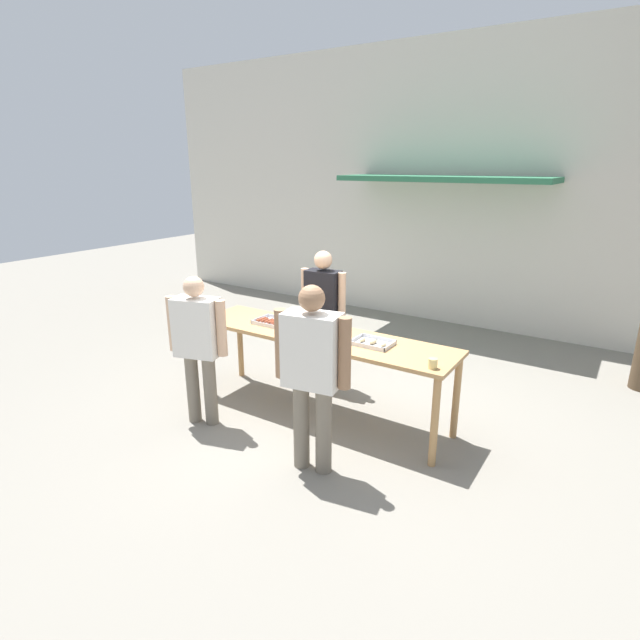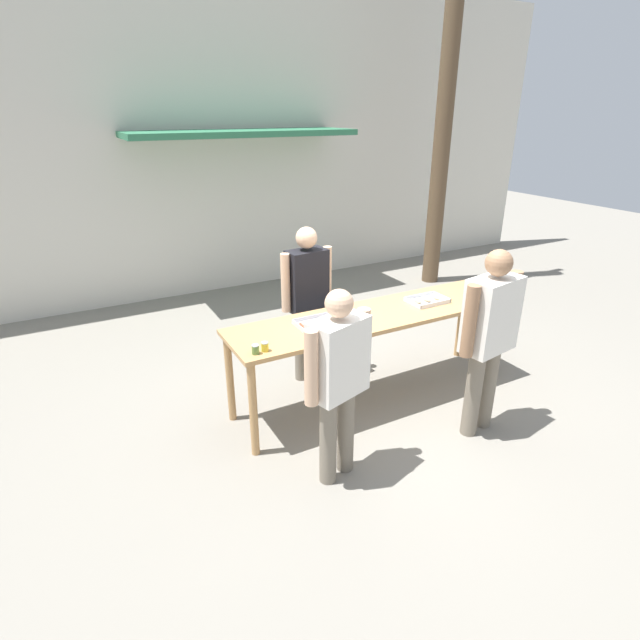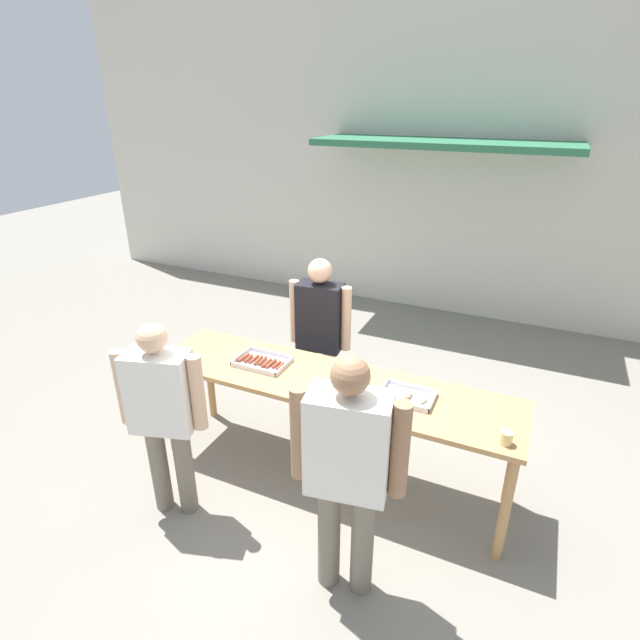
% 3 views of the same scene
% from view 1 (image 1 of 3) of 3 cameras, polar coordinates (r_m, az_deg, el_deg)
% --- Properties ---
extents(ground_plane, '(24.00, 24.00, 0.00)m').
position_cam_1_polar(ground_plane, '(5.60, 0.00, -10.49)').
color(ground_plane, gray).
extents(building_facade_back, '(12.00, 1.11, 4.50)m').
position_cam_1_polar(building_facade_back, '(8.57, 15.14, 14.44)').
color(building_facade_back, beige).
rests_on(building_facade_back, ground).
extents(serving_table, '(2.93, 0.72, 0.92)m').
position_cam_1_polar(serving_table, '(5.26, 0.00, -2.58)').
color(serving_table, tan).
rests_on(serving_table, ground).
extents(food_tray_sausages, '(0.42, 0.31, 0.04)m').
position_cam_1_polar(food_tray_sausages, '(5.57, -5.28, -0.27)').
color(food_tray_sausages, silver).
rests_on(food_tray_sausages, serving_table).
extents(food_tray_buns, '(0.39, 0.28, 0.05)m').
position_cam_1_polar(food_tray_buns, '(4.94, 6.04, -2.62)').
color(food_tray_buns, silver).
rests_on(food_tray_buns, serving_table).
extents(condiment_jar_mustard, '(0.06, 0.06, 0.08)m').
position_cam_1_polar(condiment_jar_mustard, '(5.85, -12.41, 0.49)').
color(condiment_jar_mustard, '#567A38').
rests_on(condiment_jar_mustard, serving_table).
extents(condiment_jar_ketchup, '(0.06, 0.06, 0.08)m').
position_cam_1_polar(condiment_jar_ketchup, '(5.80, -11.74, 0.38)').
color(condiment_jar_ketchup, gold).
rests_on(condiment_jar_ketchup, serving_table).
extents(beer_cup, '(0.08, 0.08, 0.09)m').
position_cam_1_polar(beer_cup, '(4.46, 12.77, -4.85)').
color(beer_cup, '#DBC67A').
rests_on(beer_cup, serving_table).
extents(person_server_behind_table, '(0.59, 0.25, 1.66)m').
position_cam_1_polar(person_server_behind_table, '(5.96, 0.36, 1.56)').
color(person_server_behind_table, '#756B5B').
rests_on(person_server_behind_table, ground).
extents(person_customer_holding_hotdog, '(0.62, 0.36, 1.58)m').
position_cam_1_polar(person_customer_holding_hotdog, '(5.18, -13.80, -2.17)').
color(person_customer_holding_hotdog, '#756B5B').
rests_on(person_customer_holding_hotdog, ground).
extents(person_customer_with_cup, '(0.68, 0.34, 1.69)m').
position_cam_1_polar(person_customer_with_cup, '(4.22, -0.91, -5.23)').
color(person_customer_with_cup, '#756B5B').
rests_on(person_customer_with_cup, ground).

